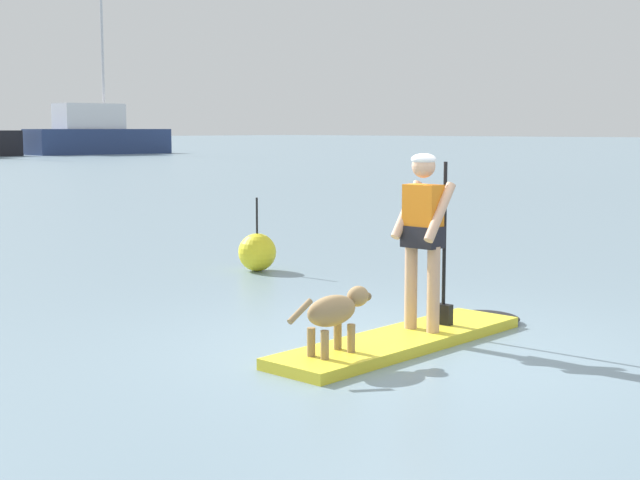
{
  "coord_description": "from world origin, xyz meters",
  "views": [
    {
      "loc": [
        -6.51,
        -5.03,
        1.98
      ],
      "look_at": [
        0.0,
        1.0,
        0.9
      ],
      "focal_mm": 51.41,
      "sensor_mm": 36.0,
      "label": 1
    }
  ],
  "objects_px": {
    "person_paddler": "(424,229)",
    "moored_boat_starboard": "(97,135)",
    "marker_buoy": "(257,252)",
    "paddleboard": "(415,337)",
    "dog": "(335,311)"
  },
  "relations": [
    {
      "from": "person_paddler",
      "to": "moored_boat_starboard",
      "type": "distance_m",
      "value": 66.36
    },
    {
      "from": "marker_buoy",
      "to": "paddleboard",
      "type": "bearing_deg",
      "value": -114.91
    },
    {
      "from": "dog",
      "to": "marker_buoy",
      "type": "distance_m",
      "value": 5.22
    },
    {
      "from": "person_paddler",
      "to": "marker_buoy",
      "type": "bearing_deg",
      "value": 66.37
    },
    {
      "from": "dog",
      "to": "moored_boat_starboard",
      "type": "bearing_deg",
      "value": 58.1
    },
    {
      "from": "person_paddler",
      "to": "moored_boat_starboard",
      "type": "relative_size",
      "value": 0.13
    },
    {
      "from": "paddleboard",
      "to": "moored_boat_starboard",
      "type": "height_order",
      "value": "moored_boat_starboard"
    },
    {
      "from": "dog",
      "to": "moored_boat_starboard",
      "type": "distance_m",
      "value": 67.0
    },
    {
      "from": "moored_boat_starboard",
      "to": "marker_buoy",
      "type": "xyz_separation_m",
      "value": [
        -32.33,
        -52.65,
        -1.23
      ]
    },
    {
      "from": "marker_buoy",
      "to": "moored_boat_starboard",
      "type": "bearing_deg",
      "value": 58.45
    },
    {
      "from": "dog",
      "to": "moored_boat_starboard",
      "type": "relative_size",
      "value": 0.08
    },
    {
      "from": "paddleboard",
      "to": "dog",
      "type": "distance_m",
      "value": 1.18
    },
    {
      "from": "paddleboard",
      "to": "marker_buoy",
      "type": "distance_m",
      "value": 4.66
    },
    {
      "from": "person_paddler",
      "to": "dog",
      "type": "bearing_deg",
      "value": 179.77
    },
    {
      "from": "person_paddler",
      "to": "moored_boat_starboard",
      "type": "xyz_separation_m",
      "value": [
        34.18,
        56.88,
        0.44
      ]
    }
  ]
}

